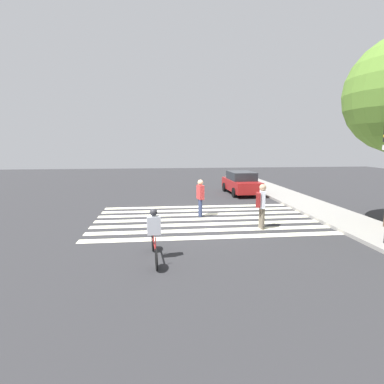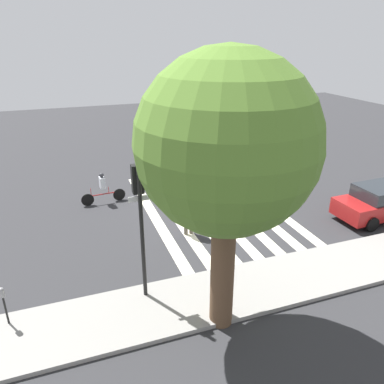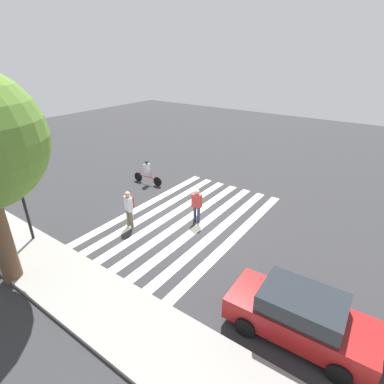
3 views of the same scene
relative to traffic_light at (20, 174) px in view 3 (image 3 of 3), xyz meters
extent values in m
plane|color=#2D2D30|center=(-4.47, -5.40, -3.19)|extent=(60.00, 60.00, 0.00)
cube|color=gray|center=(-4.47, 0.85, -3.12)|extent=(36.00, 2.50, 0.14)
cube|color=#F2EDCC|center=(-7.25, -5.40, -3.19)|extent=(0.45, 10.00, 0.01)
cube|color=#F2EDCC|center=(-6.32, -5.40, -3.19)|extent=(0.45, 10.00, 0.01)
cube|color=#F2EDCC|center=(-5.39, -5.40, -3.19)|extent=(0.45, 10.00, 0.01)
cube|color=#F2EDCC|center=(-4.47, -5.40, -3.19)|extent=(0.45, 10.00, 0.01)
cube|color=#F2EDCC|center=(-3.54, -5.40, -3.19)|extent=(0.45, 10.00, 0.01)
cube|color=#F2EDCC|center=(-2.62, -5.40, -3.19)|extent=(0.45, 10.00, 0.01)
cube|color=#F2EDCC|center=(-1.69, -5.40, -3.19)|extent=(0.45, 10.00, 0.01)
cylinder|color=black|center=(0.00, 0.13, -0.91)|extent=(0.12, 0.12, 4.56)
cube|color=black|center=(0.00, -0.08, 0.75)|extent=(0.32, 0.26, 0.84)
cube|color=silver|center=(0.00, -0.08, 0.15)|extent=(0.60, 0.02, 0.16)
sphere|color=#590F0F|center=(0.00, -0.24, 0.98)|extent=(0.15, 0.15, 0.15)
sphere|color=#59470F|center=(0.00, -0.24, 0.75)|extent=(0.15, 0.15, 0.15)
sphere|color=gold|center=(0.00, -0.24, 0.51)|extent=(0.15, 0.15, 0.15)
cylinder|color=brown|center=(-1.80, 1.88, -1.38)|extent=(0.66, 0.66, 3.63)
cylinder|color=navy|center=(-5.13, -5.51, -2.77)|extent=(0.16, 0.16, 0.85)
cylinder|color=navy|center=(-4.91, -5.51, -2.77)|extent=(0.16, 0.16, 0.85)
cube|color=#B73333|center=(-5.02, -5.51, -2.01)|extent=(0.53, 0.33, 0.67)
sphere|color=tan|center=(-5.02, -5.51, -1.55)|extent=(0.26, 0.26, 0.26)
cylinder|color=#6B6051|center=(-2.74, -3.29, -2.75)|extent=(0.17, 0.17, 0.88)
cylinder|color=#6B6051|center=(-2.51, -3.29, -2.75)|extent=(0.17, 0.17, 0.88)
cube|color=silver|center=(-2.62, -3.29, -1.96)|extent=(0.56, 0.38, 0.70)
sphere|color=tan|center=(-2.62, -3.29, -1.48)|extent=(0.28, 0.28, 0.28)
cube|color=maroon|center=(-2.56, -3.48, -1.96)|extent=(0.42, 0.29, 0.59)
cylinder|color=black|center=(1.04, -7.55, -2.89)|extent=(0.61, 0.09, 0.61)
cylinder|color=black|center=(-0.50, -7.69, -2.89)|extent=(0.61, 0.09, 0.61)
cube|color=maroon|center=(0.27, -7.62, -2.72)|extent=(1.32, 0.15, 0.04)
cylinder|color=maroon|center=(0.00, -7.65, -2.56)|extent=(0.03, 0.03, 0.32)
cylinder|color=maroon|center=(0.85, -7.57, -2.52)|extent=(0.03, 0.03, 0.40)
cube|color=silver|center=(0.27, -7.62, -2.13)|extent=(0.27, 0.42, 0.55)
sphere|color=#333338|center=(0.27, -7.62, -1.73)|extent=(0.22, 0.22, 0.22)
cube|color=maroon|center=(-11.22, -1.80, -2.56)|extent=(4.22, 1.87, 0.74)
cube|color=#23282D|center=(-11.22, -1.80, -1.91)|extent=(2.34, 1.67, 0.56)
cylinder|color=black|center=(-9.95, -0.91, -2.87)|extent=(0.65, 0.22, 0.64)
cylinder|color=black|center=(-9.90, -2.61, -2.87)|extent=(0.65, 0.22, 0.64)
cylinder|color=black|center=(-12.54, -1.00, -2.87)|extent=(0.65, 0.22, 0.64)
cylinder|color=black|center=(-12.48, -2.69, -2.87)|extent=(0.65, 0.22, 0.64)
camera|label=1|loc=(8.95, -7.42, 0.26)|focal=28.00mm
camera|label=2|loc=(1.87, 9.64, 4.49)|focal=35.00mm
camera|label=3|loc=(-12.34, 5.17, 4.52)|focal=28.00mm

